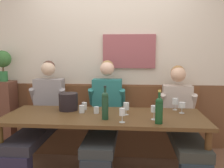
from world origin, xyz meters
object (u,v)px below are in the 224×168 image
Objects in this scene: wine_bottle_clear_water at (105,105)px; water_tumbler_center at (96,110)px; person_right_seat at (182,119)px; ice_bucket at (68,102)px; wine_glass_near_bucket at (154,110)px; dining_table at (104,121)px; wall_bench at (110,132)px; wine_glass_mid_right at (182,106)px; wine_glass_right_end at (126,107)px; person_center_right_seat at (40,115)px; wine_glass_center_front at (175,101)px; water_tumbler_left at (84,106)px; water_tumbler_right at (82,109)px; person_left_seat at (105,115)px; potted_plant at (3,61)px; wine_bottle_amber_mid at (159,109)px; wine_glass_left_end at (122,112)px.

wine_bottle_clear_water is 4.66× the size of water_tumbler_center.
ice_bucket is at bearing -174.98° from person_right_seat.
dining_table is at bearing 165.95° from wine_glass_near_bucket.
wall_bench is 2.02× the size of person_right_seat.
wine_glass_right_end is at bearing -168.73° from wine_glass_mid_right.
dining_table is 9.76× the size of ice_bucket.
person_center_right_seat is 8.60× the size of wine_glass_near_bucket.
wine_bottle_clear_water reaches higher than wine_glass_mid_right.
wine_glass_center_front is (1.75, 0.00, 0.21)m from person_center_right_seat.
dining_table is 0.39m from water_tumbler_left.
water_tumbler_right is at bearing 140.58° from wine_bottle_clear_water.
person_center_right_seat is (-0.89, -0.38, 0.34)m from wall_bench.
person_left_seat reaches higher than wine_glass_mid_right.
dining_table is 1.73× the size of person_left_seat.
potted_plant is at bearing 170.33° from wine_glass_center_front.
water_tumbler_right is at bearing 157.37° from wine_bottle_amber_mid.
potted_plant reaches higher than wine_glass_center_front.
wine_glass_mid_right is 0.17m from wine_glass_center_front.
water_tumbler_center is (-0.96, -0.25, -0.07)m from wine_glass_center_front.
person_left_seat is 1.03× the size of person_right_seat.
wine_bottle_clear_water is (0.50, -0.37, 0.05)m from ice_bucket.
wine_glass_near_bucket reaches higher than water_tumbler_center.
wine_bottle_amber_mid is 0.79m from water_tumbler_center.
wall_bench is 1.97× the size of person_center_right_seat.
person_left_seat is at bearing 95.72° from dining_table.
wine_glass_mid_right is 1.45× the size of water_tumbler_right.
wine_glass_left_end is 0.62m from water_tumbler_right.
wall_bench is at bearing 155.92° from wine_glass_center_front.
wine_glass_center_front reaches higher than wine_glass_right_end.
wine_bottle_amber_mid is 3.81× the size of water_tumbler_left.
wine_glass_left_end is at bearing 179.02° from wine_bottle_amber_mid.
wall_bench is 1.96× the size of person_left_seat.
person_right_seat is 2.81× the size of potted_plant.
water_tumbler_left is (-0.28, -0.47, 0.49)m from wall_bench.
dining_table is 15.96× the size of wine_glass_right_end.
wine_glass_left_end reaches higher than water_tumbler_right.
water_tumbler_right is (0.00, -0.16, -0.00)m from water_tumbler_left.
ice_bucket is 1.38m from wine_glass_mid_right.
wine_glass_center_front is (0.86, -0.38, 0.55)m from wall_bench.
wine_glass_left_end is (0.22, -0.98, 0.55)m from wall_bench.
person_right_seat is 3.72× the size of wine_bottle_amber_mid.
person_center_right_seat is 2.89× the size of potted_plant.
wall_bench is 28.62× the size of water_tumbler_left.
wine_glass_mid_right is 0.90× the size of wine_glass_right_end.
person_right_seat is 0.97m from wine_glass_left_end.
person_center_right_seat reaches higher than person_right_seat.
person_left_seat is 0.50m from ice_bucket.
dining_table is 1.88m from potted_plant.
wine_bottle_amber_mid is 4.39× the size of water_tumbler_center.
wine_glass_near_bucket is at bearing -123.28° from wine_glass_center_front.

